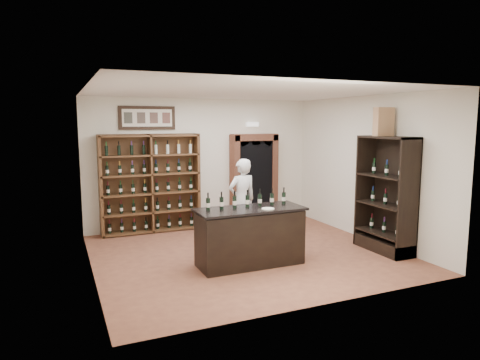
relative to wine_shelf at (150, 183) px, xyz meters
The scene contains 21 objects.
floor 2.89m from the wine_shelf, 60.87° to the right, with size 5.50×5.50×0.00m, color brown.
ceiling 3.28m from the wine_shelf, 60.87° to the right, with size 5.50×5.50×0.00m, color white.
wall_back 1.37m from the wine_shelf, ahead, with size 5.50×0.04×3.00m, color silver.
wall_left 2.78m from the wine_shelf, 121.86° to the right, with size 0.04×5.00×3.00m, color silver.
wall_right 4.69m from the wine_shelf, 29.94° to the right, with size 0.04×5.00×3.00m, color silver.
wine_shelf is the anchor object (origin of this frame).
framed_picture 1.46m from the wine_shelf, 90.00° to the left, with size 1.25×0.04×0.52m, color black.
arched_doorway 2.55m from the wine_shelf, ahead, with size 1.17×0.35×2.17m.
emergency_light 2.86m from the wine_shelf, ahead, with size 0.30×0.10×0.10m, color white.
tasting_counter 3.19m from the wine_shelf, 69.44° to the right, with size 1.88×0.78×1.00m.
counter_bottle_0 2.85m from the wine_shelf, 82.33° to the right, with size 0.07×0.07×0.30m.
counter_bottle_1 2.89m from the wine_shelf, 77.61° to the right, with size 0.07×0.07×0.30m.
counter_bottle_2 2.95m from the wine_shelf, 73.05° to the right, with size 0.07×0.07×0.30m.
counter_bottle_3 3.03m from the wine_shelf, 68.70° to the right, with size 0.07×0.07×0.30m.
counter_bottle_4 3.12m from the wine_shelf, 64.60° to the right, with size 0.07×0.07×0.30m.
counter_bottle_5 3.23m from the wine_shelf, 60.75° to the right, with size 0.07×0.07×0.30m.
counter_bottle_6 3.36m from the wine_shelf, 57.18° to the right, with size 0.07×0.07×0.30m.
side_cabinet 5.02m from the wine_shelf, 40.21° to the right, with size 0.48×1.20×2.20m.
shopkeeper 2.18m from the wine_shelf, 42.32° to the right, with size 0.63×0.41×1.71m, color silver.
plate 3.42m from the wine_shelf, 66.95° to the right, with size 0.22×0.22×0.02m, color silver.
wine_crate 5.08m from the wine_shelf, 39.32° to the right, with size 0.38×0.16×0.53m, color tan.
Camera 1 is at (-3.21, -7.12, 2.47)m, focal length 32.00 mm.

